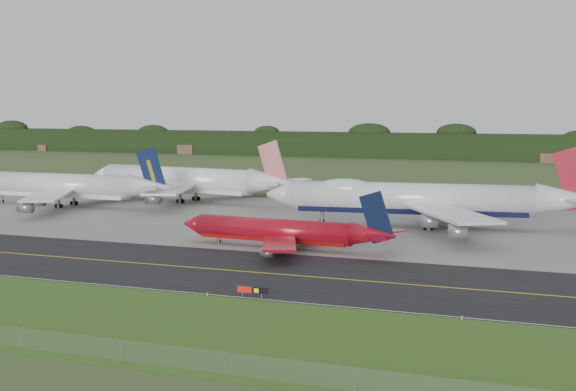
% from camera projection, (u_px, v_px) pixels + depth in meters
% --- Properties ---
extents(ground, '(600.00, 600.00, 0.00)m').
position_uv_depth(ground, '(254.00, 267.00, 126.16)').
color(ground, '#3B5327').
rests_on(ground, ground).
extents(grass_verge, '(400.00, 30.00, 0.01)m').
position_uv_depth(grass_verge, '(138.00, 322.00, 93.60)').
color(grass_verge, '#375E1B').
rests_on(grass_verge, ground).
extents(taxiway, '(400.00, 32.00, 0.02)m').
position_uv_depth(taxiway, '(244.00, 271.00, 122.43)').
color(taxiway, black).
rests_on(taxiway, ground).
extents(apron, '(400.00, 78.00, 0.01)m').
position_uv_depth(apron, '(346.00, 223.00, 173.60)').
color(apron, slate).
rests_on(apron, ground).
extents(taxiway_centreline, '(400.00, 0.40, 0.00)m').
position_uv_depth(taxiway_centreline, '(244.00, 271.00, 122.43)').
color(taxiway_centreline, yellow).
rests_on(taxiway_centreline, taxiway).
extents(taxiway_edge_line, '(400.00, 0.25, 0.00)m').
position_uv_depth(taxiway_edge_line, '(198.00, 293.00, 108.01)').
color(taxiway_edge_line, silver).
rests_on(taxiway_edge_line, taxiway).
extents(perimeter_fence, '(320.00, 0.10, 320.00)m').
position_uv_depth(perimeter_fence, '(70.00, 344.00, 81.38)').
color(perimeter_fence, slate).
rests_on(perimeter_fence, ground).
extents(horizon_treeline, '(700.00, 25.00, 12.00)m').
position_uv_depth(horizon_treeline, '(480.00, 148.00, 380.22)').
color(horizon_treeline, black).
rests_on(horizon_treeline, ground).
extents(jet_ba_747, '(69.38, 57.06, 17.44)m').
position_uv_depth(jet_ba_747, '(423.00, 199.00, 166.45)').
color(jet_ba_747, silver).
rests_on(jet_ba_747, ground).
extents(jet_red_737, '(41.27, 33.58, 11.14)m').
position_uv_depth(jet_red_737, '(285.00, 231.00, 141.92)').
color(jet_red_737, maroon).
rests_on(jet_red_737, ground).
extents(jet_navy_gold, '(60.25, 52.70, 15.60)m').
position_uv_depth(jet_navy_gold, '(65.00, 186.00, 201.42)').
color(jet_navy_gold, silver).
rests_on(jet_navy_gold, ground).
extents(jet_star_tail, '(64.13, 53.13, 16.93)m').
position_uv_depth(jet_star_tail, '(187.00, 181.00, 211.26)').
color(jet_star_tail, white).
rests_on(jet_star_tail, ground).
extents(taxiway_sign, '(4.32, 0.26, 1.44)m').
position_uv_depth(taxiway_sign, '(253.00, 290.00, 105.52)').
color(taxiway_sign, slate).
rests_on(taxiway_sign, ground).
extents(edge_marker_center, '(0.16, 0.16, 0.50)m').
position_uv_depth(edge_marker_center, '(207.00, 295.00, 106.40)').
color(edge_marker_center, yellow).
rests_on(edge_marker_center, ground).
extents(edge_marker_right, '(0.16, 0.16, 0.50)m').
position_uv_depth(edge_marker_right, '(462.00, 318.00, 94.69)').
color(edge_marker_right, yellow).
rests_on(edge_marker_right, ground).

